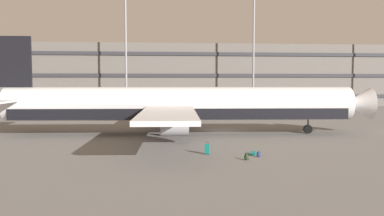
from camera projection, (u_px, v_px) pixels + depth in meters
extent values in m
plane|color=slate|center=(221.00, 131.00, 43.63)|extent=(600.00, 600.00, 0.00)
cube|color=#605B56|center=(186.00, 76.00, 90.97)|extent=(148.44, 20.60, 13.05)
cube|color=#2D2D33|center=(190.00, 97.00, 80.95)|extent=(146.96, 0.24, 0.70)
cube|color=#2D2D33|center=(190.00, 75.00, 80.64)|extent=(146.96, 0.24, 0.70)
cube|color=#2D2D33|center=(190.00, 54.00, 80.33)|extent=(146.96, 0.24, 0.70)
cylinder|color=silver|center=(180.00, 104.00, 41.08)|extent=(35.52, 5.49, 3.43)
cube|color=black|center=(180.00, 113.00, 41.14)|extent=(34.10, 5.34, 1.10)
cone|color=silver|center=(357.00, 103.00, 41.77)|extent=(2.93, 3.41, 3.26)
cube|color=black|center=(11.00, 62.00, 40.14)|extent=(4.13, 0.60, 5.14)
cube|color=silver|center=(28.00, 98.00, 43.67)|extent=(2.10, 5.24, 0.20)
cube|color=silver|center=(2.00, 102.00, 37.18)|extent=(2.10, 5.24, 0.20)
cube|color=silver|center=(172.00, 101.00, 50.17)|extent=(5.26, 15.09, 0.36)
cube|color=silver|center=(168.00, 114.00, 31.94)|extent=(5.26, 15.09, 0.36)
cylinder|color=#9E9EA3|center=(175.00, 113.00, 47.61)|extent=(2.56, 2.03, 1.89)
cylinder|color=#9E9EA3|center=(175.00, 125.00, 34.71)|extent=(2.56, 2.03, 1.89)
cylinder|color=black|center=(308.00, 129.00, 41.76)|extent=(0.92, 0.40, 0.90)
cylinder|color=slate|center=(308.00, 122.00, 41.71)|extent=(0.20, 0.20, 1.44)
cylinder|color=black|center=(167.00, 128.00, 42.67)|extent=(0.92, 0.40, 0.90)
cylinder|color=slate|center=(167.00, 121.00, 42.62)|extent=(0.20, 0.20, 1.44)
cylinder|color=black|center=(166.00, 132.00, 39.76)|extent=(0.92, 0.40, 0.90)
cylinder|color=slate|center=(166.00, 124.00, 39.71)|extent=(0.20, 0.20, 1.44)
cylinder|color=gray|center=(126.00, 40.00, 71.87)|extent=(0.36, 0.36, 25.53)
cylinder|color=gray|center=(254.00, 51.00, 74.24)|extent=(0.36, 0.36, 21.97)
cube|color=#147266|center=(207.00, 149.00, 30.02)|extent=(0.42, 0.34, 0.74)
cylinder|color=#333338|center=(206.00, 143.00, 29.94)|extent=(0.02, 0.02, 0.16)
cylinder|color=#333338|center=(208.00, 143.00, 29.90)|extent=(0.02, 0.02, 0.16)
cube|color=black|center=(207.00, 142.00, 29.91)|extent=(0.20, 0.09, 0.02)
cylinder|color=black|center=(205.00, 154.00, 30.17)|extent=(0.03, 0.05, 0.05)
cylinder|color=black|center=(209.00, 154.00, 30.10)|extent=(0.03, 0.05, 0.05)
cylinder|color=black|center=(205.00, 154.00, 29.99)|extent=(0.03, 0.05, 0.05)
cylinder|color=black|center=(209.00, 154.00, 29.92)|extent=(0.03, 0.05, 0.05)
cube|color=#147266|center=(253.00, 153.00, 29.95)|extent=(0.67, 0.85, 0.21)
cube|color=black|center=(253.00, 154.00, 29.57)|extent=(0.21, 0.10, 0.02)
ellipsoid|color=navy|center=(259.00, 154.00, 29.00)|extent=(0.38, 0.35, 0.40)
ellipsoid|color=navy|center=(258.00, 155.00, 28.91)|extent=(0.23, 0.20, 0.18)
torus|color=black|center=(259.00, 151.00, 29.02)|extent=(0.08, 0.05, 0.08)
cube|color=black|center=(260.00, 154.00, 29.05)|extent=(0.04, 0.04, 0.34)
cube|color=black|center=(258.00, 154.00, 29.13)|extent=(0.04, 0.04, 0.34)
ellipsoid|color=#264C26|center=(246.00, 157.00, 27.88)|extent=(0.31, 0.42, 0.44)
ellipsoid|color=#264C26|center=(245.00, 158.00, 27.85)|extent=(0.17, 0.28, 0.20)
torus|color=black|center=(247.00, 154.00, 27.88)|extent=(0.04, 0.08, 0.08)
cube|color=black|center=(248.00, 157.00, 27.82)|extent=(0.03, 0.04, 0.37)
cube|color=black|center=(246.00, 157.00, 28.01)|extent=(0.03, 0.04, 0.37)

